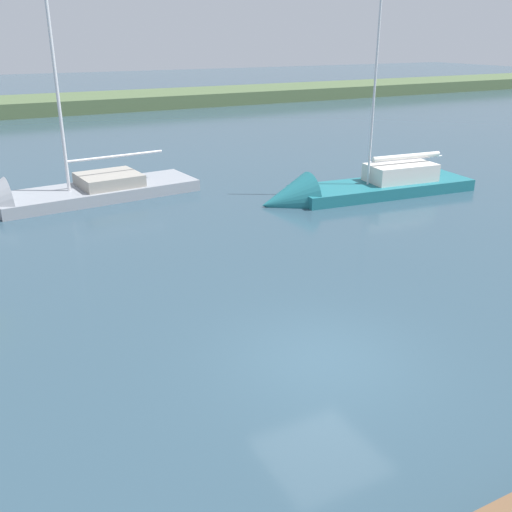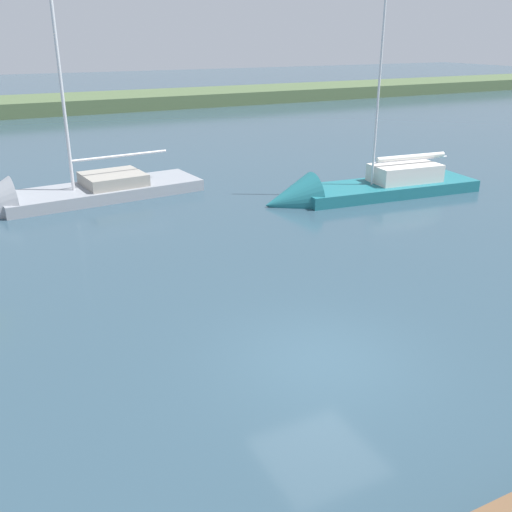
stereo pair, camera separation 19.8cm
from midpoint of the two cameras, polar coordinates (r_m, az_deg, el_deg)
ground_plane at (r=12.34m, az=7.11°, el=-10.33°), size 200.00×200.00×0.00m
far_shoreline at (r=55.07m, az=-20.96°, el=13.24°), size 180.00×8.00×2.40m
sailboat_inner_slip at (r=24.55m, az=-19.16°, el=5.14°), size 10.22×3.58×11.32m
sailboat_far_left at (r=24.46m, az=9.93°, el=6.20°), size 9.79×3.20×11.03m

